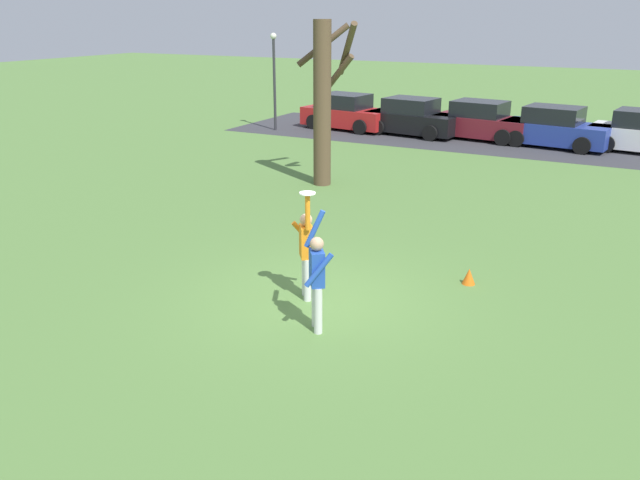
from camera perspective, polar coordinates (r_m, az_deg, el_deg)
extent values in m
plane|color=#567F3D|center=(12.11, -0.23, -5.28)|extent=(120.00, 120.00, 0.00)
cylinder|color=silver|center=(12.16, -1.29, -3.08)|extent=(0.14, 0.14, 0.82)
cylinder|color=silver|center=(11.92, -1.12, -3.55)|extent=(0.14, 0.14, 0.82)
cube|color=orange|center=(11.78, -1.23, -0.13)|extent=(0.39, 0.42, 0.60)
sphere|color=tan|center=(11.65, -1.24, 1.80)|extent=(0.23, 0.23, 0.23)
cylinder|color=orange|center=(11.98, -1.37, 0.44)|extent=(0.42, 0.35, 0.59)
cylinder|color=orange|center=(11.37, -1.10, 2.49)|extent=(0.09, 0.09, 0.66)
cylinder|color=silver|center=(10.74, -0.17, -6.24)|extent=(0.14, 0.14, 0.82)
cylinder|color=silver|center=(10.97, -0.37, -5.66)|extent=(0.14, 0.14, 0.82)
cube|color=#234CB2|center=(10.57, -0.28, -2.47)|extent=(0.39, 0.42, 0.60)
sphere|color=tan|center=(10.42, -0.28, -0.35)|extent=(0.23, 0.23, 0.23)
cylinder|color=#234CB2|center=(10.34, -0.09, -2.68)|extent=(0.42, 0.35, 0.59)
cylinder|color=#234CB2|center=(10.57, -0.47, 1.00)|extent=(0.31, 0.26, 0.65)
cylinder|color=white|center=(11.28, -1.11, 4.15)|extent=(0.29, 0.29, 0.02)
cube|color=red|center=(30.29, 2.41, 10.79)|extent=(4.31, 2.34, 0.80)
cube|color=black|center=(30.28, 2.19, 12.16)|extent=(2.30, 1.91, 0.64)
cylinder|color=black|center=(30.44, 5.40, 10.35)|extent=(0.68, 0.31, 0.66)
cylinder|color=black|center=(28.90, 3.56, 9.91)|extent=(0.68, 0.31, 0.66)
cylinder|color=black|center=(31.77, 1.36, 10.80)|extent=(0.68, 0.31, 0.66)
cylinder|color=black|center=(30.29, -0.60, 10.38)|extent=(0.68, 0.31, 0.66)
cube|color=black|center=(29.05, 8.23, 10.25)|extent=(4.31, 2.34, 0.80)
cube|color=black|center=(29.02, 8.03, 11.68)|extent=(2.30, 1.91, 0.64)
cylinder|color=black|center=(29.36, 11.27, 9.73)|extent=(0.68, 0.31, 0.66)
cylinder|color=black|center=(27.73, 9.70, 9.28)|extent=(0.68, 0.31, 0.66)
cylinder|color=black|center=(30.46, 6.86, 10.30)|extent=(0.68, 0.31, 0.66)
cylinder|color=black|center=(28.89, 5.10, 9.87)|extent=(0.68, 0.31, 0.66)
cube|color=maroon|center=(28.59, 14.08, 9.73)|extent=(4.31, 2.34, 0.80)
cube|color=black|center=(28.54, 13.92, 11.19)|extent=(2.30, 1.91, 0.64)
cylinder|color=black|center=(29.06, 17.07, 9.16)|extent=(0.68, 0.31, 0.66)
cylinder|color=black|center=(27.35, 15.82, 8.69)|extent=(0.68, 0.31, 0.66)
cylinder|color=black|center=(29.93, 12.42, 9.83)|extent=(0.68, 0.31, 0.66)
cylinder|color=black|center=(28.28, 10.94, 9.40)|extent=(0.68, 0.31, 0.66)
cube|color=#233893|center=(27.73, 20.07, 8.85)|extent=(4.31, 2.34, 0.80)
cube|color=black|center=(27.66, 19.94, 10.36)|extent=(2.30, 1.91, 0.64)
cylinder|color=black|center=(28.34, 23.01, 8.25)|extent=(0.68, 0.31, 0.66)
cylinder|color=black|center=(26.59, 22.11, 7.72)|extent=(0.68, 0.31, 0.66)
cylinder|color=black|center=(28.97, 18.10, 9.03)|extent=(0.68, 0.31, 0.66)
cylinder|color=black|center=(27.26, 16.90, 8.56)|extent=(0.68, 0.31, 0.66)
cylinder|color=black|center=(29.06, 24.68, 8.26)|extent=(0.68, 0.31, 0.66)
cylinder|color=black|center=(27.30, 23.91, 7.75)|extent=(0.68, 0.31, 0.66)
cube|color=#38383D|center=(28.29, 17.09, 8.23)|extent=(25.14, 6.40, 0.01)
cylinder|color=brown|center=(19.84, 0.19, 11.83)|extent=(0.54, 0.54, 4.90)
cylinder|color=brown|center=(19.87, 2.41, 16.48)|extent=(1.20, 1.37, 1.60)
cylinder|color=brown|center=(20.44, 0.28, 16.82)|extent=(1.55, 0.86, 1.31)
cylinder|color=brown|center=(20.23, 1.35, 14.16)|extent=(1.38, 0.49, 1.43)
cylinder|color=#2D2D33|center=(29.89, -4.04, 13.45)|extent=(0.12, 0.12, 4.00)
sphere|color=silver|center=(29.75, -4.14, 17.51)|extent=(0.28, 0.28, 0.28)
cone|color=orange|center=(13.07, 13.00, -3.14)|extent=(0.26, 0.26, 0.32)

